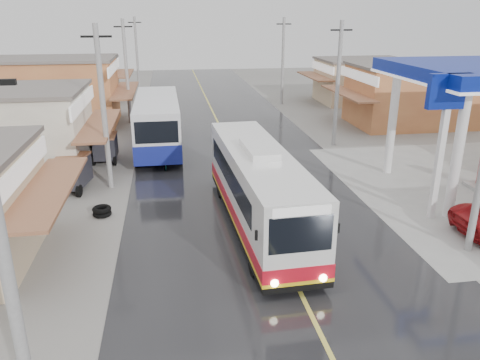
% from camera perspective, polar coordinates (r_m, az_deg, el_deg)
% --- Properties ---
extents(ground, '(120.00, 120.00, 0.00)m').
position_cam_1_polar(ground, '(16.97, 5.71, -10.25)').
color(ground, slate).
rests_on(ground, ground).
extents(road, '(12.00, 90.00, 0.02)m').
position_cam_1_polar(road, '(30.63, -1.13, 3.79)').
color(road, black).
rests_on(road, ground).
extents(centre_line, '(0.15, 90.00, 0.01)m').
position_cam_1_polar(centre_line, '(30.62, -1.13, 3.81)').
color(centre_line, '#D8CC4C').
rests_on(centre_line, road).
extents(shopfronts_left, '(11.00, 44.00, 5.20)m').
position_cam_1_polar(shopfronts_left, '(34.51, -23.82, 3.91)').
color(shopfronts_left, tan).
rests_on(shopfronts_left, ground).
extents(shopfronts_right, '(11.00, 44.00, 4.80)m').
position_cam_1_polar(shopfronts_right, '(33.36, 26.14, 3.06)').
color(shopfronts_right, '#B9B3A2').
rests_on(shopfronts_right, ground).
extents(utility_poles_left, '(1.60, 50.00, 8.00)m').
position_cam_1_polar(utility_poles_left, '(31.51, -14.13, 3.63)').
color(utility_poles_left, gray).
rests_on(utility_poles_left, ground).
extents(utility_poles_right, '(1.60, 36.00, 8.00)m').
position_cam_1_polar(utility_poles_right, '(32.27, 11.32, 4.22)').
color(utility_poles_right, gray).
rests_on(utility_poles_right, ground).
extents(coach_bus, '(2.96, 11.22, 3.47)m').
position_cam_1_polar(coach_bus, '(19.18, 2.20, -0.94)').
color(coach_bus, silver).
rests_on(coach_bus, road).
extents(second_bus, '(2.78, 9.97, 3.30)m').
position_cam_1_polar(second_bus, '(30.70, -10.00, 6.94)').
color(second_bus, silver).
rests_on(second_bus, road).
extents(cyclist, '(0.77, 1.85, 1.95)m').
position_cam_1_polar(cyclist, '(27.04, -9.01, 2.75)').
color(cyclist, black).
rests_on(cyclist, ground).
extents(tricycle_near, '(1.87, 2.51, 1.76)m').
position_cam_1_polar(tricycle_near, '(24.72, -19.84, 1.03)').
color(tricycle_near, '#26262D').
rests_on(tricycle_near, ground).
extents(tricycle_far, '(1.41, 2.14, 1.64)m').
position_cam_1_polar(tricycle_far, '(28.96, -16.10, 3.95)').
color(tricycle_far, '#26262D').
rests_on(tricycle_far, ground).
extents(tyre_stack, '(0.82, 0.82, 0.42)m').
position_cam_1_polar(tyre_stack, '(21.48, -16.47, -3.66)').
color(tyre_stack, black).
rests_on(tyre_stack, ground).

